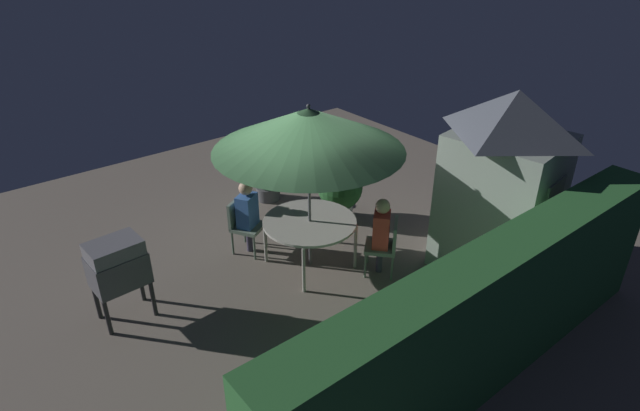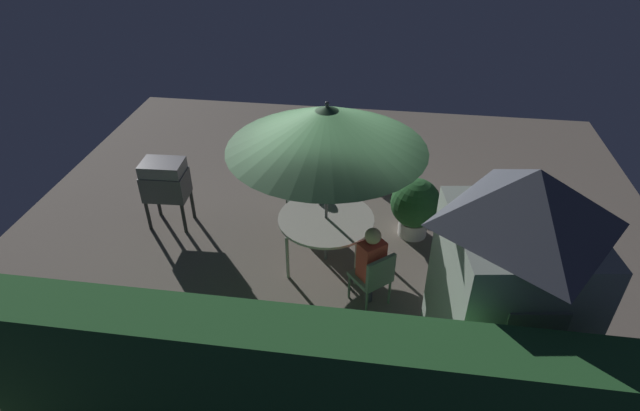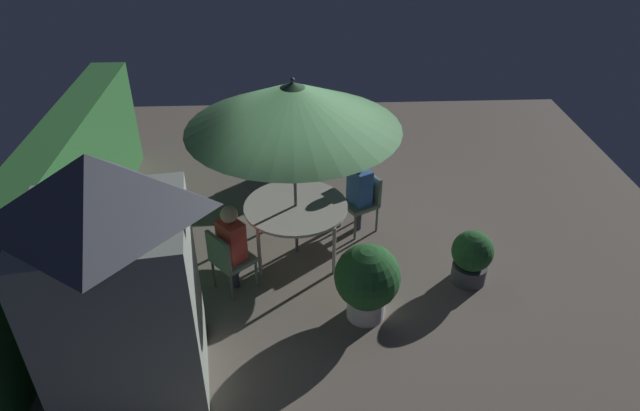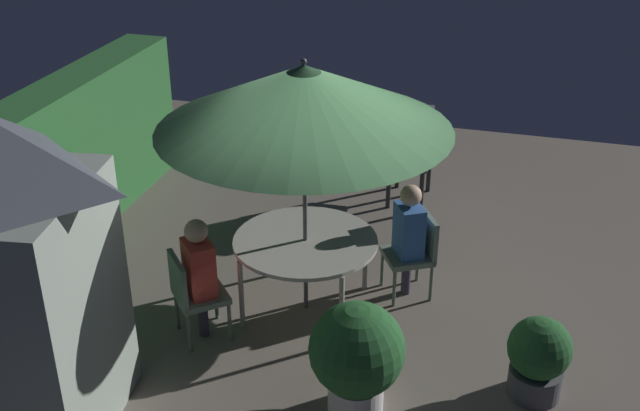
% 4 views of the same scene
% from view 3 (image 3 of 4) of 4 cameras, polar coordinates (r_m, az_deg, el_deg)
% --- Properties ---
extents(ground_plane, '(11.00, 11.00, 0.00)m').
position_cam_3_polar(ground_plane, '(8.28, 0.32, -4.80)').
color(ground_plane, '#6B6056').
extents(hedge_backdrop, '(6.13, 0.57, 1.84)m').
position_cam_3_polar(hedge_backdrop, '(8.36, -24.38, -0.06)').
color(hedge_backdrop, '#28602D').
rests_on(hedge_backdrop, ground).
extents(garden_shed, '(1.71, 1.77, 2.81)m').
position_cam_3_polar(garden_shed, '(5.96, -19.71, -6.96)').
color(garden_shed, gray).
rests_on(garden_shed, ground).
extents(patio_table, '(1.43, 1.43, 0.79)m').
position_cam_3_polar(patio_table, '(7.90, -2.43, -0.32)').
color(patio_table, '#B2ADA3').
rests_on(patio_table, ground).
extents(patio_umbrella, '(2.75, 2.75, 2.63)m').
position_cam_3_polar(patio_umbrella, '(7.18, -2.71, 9.90)').
color(patio_umbrella, '#4C4C51').
rests_on(patio_umbrella, ground).
extents(bbq_grill, '(0.72, 0.53, 1.20)m').
position_cam_3_polar(bbq_grill, '(10.26, 0.68, 8.65)').
color(bbq_grill, '#47474C').
rests_on(bbq_grill, ground).
extents(chair_near_shed, '(0.65, 0.65, 0.90)m').
position_cam_3_polar(chair_near_shed, '(7.45, -9.18, -5.17)').
color(chair_near_shed, slate).
rests_on(chair_near_shed, ground).
extents(chair_far_side, '(0.63, 0.63, 0.90)m').
position_cam_3_polar(chair_far_side, '(8.56, 4.37, 0.74)').
color(chair_far_side, slate).
rests_on(chair_far_side, ground).
extents(potted_plant_by_shed, '(0.55, 0.55, 0.77)m').
position_cam_3_polar(potted_plant_by_shed, '(7.83, 14.86, -4.93)').
color(potted_plant_by_shed, '#4C4C51').
rests_on(potted_plant_by_shed, ground).
extents(potted_plant_by_grill, '(0.81, 0.81, 1.02)m').
position_cam_3_polar(potted_plant_by_grill, '(6.97, 4.73, -7.39)').
color(potted_plant_by_grill, silver).
rests_on(potted_plant_by_grill, ground).
extents(person_in_red, '(0.41, 0.40, 1.26)m').
position_cam_3_polar(person_in_red, '(7.33, -8.82, -3.27)').
color(person_in_red, '#CC3D33').
rests_on(person_in_red, ground).
extents(person_in_blue, '(0.41, 0.38, 1.26)m').
position_cam_3_polar(person_in_blue, '(8.37, 3.97, 2.09)').
color(person_in_blue, '#3866B2').
rests_on(person_in_blue, ground).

